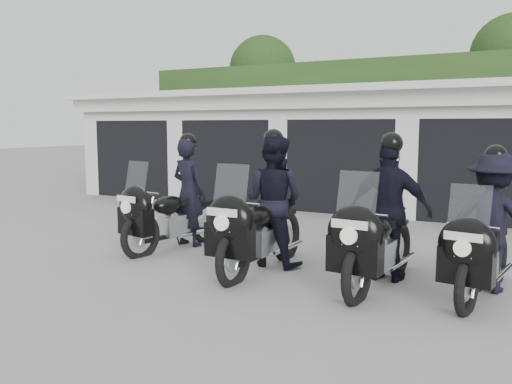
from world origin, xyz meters
The scene contains 7 objects.
ground centered at (0.00, 0.00, 0.00)m, with size 80.00×80.00×0.00m, color gray.
garage_block centered at (0.00, 8.06, 1.42)m, with size 16.40×6.80×2.96m.
background_vegetation centered at (0.37, 12.92, 2.77)m, with size 20.00×3.90×5.80m.
police_bike_a centered at (-1.17, 0.77, 0.79)m, with size 0.91×2.27×1.98m.
police_bike_b centered at (0.77, 0.36, 0.87)m, with size 0.94×2.37×2.07m.
police_bike_c centered at (2.46, 0.39, 0.86)m, with size 1.14×2.33×2.03m.
police_bike_d centered at (3.68, 0.56, 0.80)m, with size 1.19×2.15×1.88m.
Camera 1 is at (4.29, -6.44, 2.04)m, focal length 38.00 mm.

